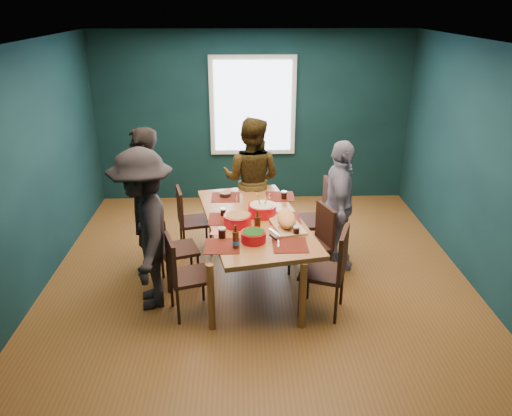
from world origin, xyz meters
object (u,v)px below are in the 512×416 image
at_px(chair_right_mid, 317,238).
at_px(bowl_dumpling, 262,209).
at_px(chair_left_near, 181,270).
at_px(cutting_board, 286,220).
at_px(chair_left_mid, 171,244).
at_px(person_back, 251,180).
at_px(chair_right_far, 318,214).
at_px(bowl_salad, 238,220).
at_px(person_far_left, 144,200).
at_px(person_near_left, 145,230).
at_px(person_right, 339,206).
at_px(dining_table, 254,225).
at_px(chair_left_far, 188,216).
at_px(bowl_herbs, 253,236).
at_px(chair_right_near, 332,265).

bearing_deg(chair_right_mid, bowl_dumpling, 153.16).
relative_size(chair_left_near, cutting_board, 1.23).
bearing_deg(chair_left_mid, chair_left_near, -92.06).
relative_size(person_back, cutting_board, 2.33).
distance_m(chair_right_far, bowl_salad, 1.26).
height_order(person_far_left, person_near_left, person_far_left).
distance_m(person_right, bowl_salad, 1.31).
relative_size(dining_table, chair_left_far, 2.52).
bearing_deg(person_near_left, bowl_salad, 95.47).
distance_m(person_back, bowl_dumpling, 1.07).
xyz_separation_m(chair_left_mid, bowl_herbs, (0.93, -0.50, 0.33)).
distance_m(chair_left_far, chair_left_near, 1.41).
height_order(person_right, person_near_left, person_near_left).
height_order(chair_left_far, chair_left_mid, chair_left_mid).
bearing_deg(person_right, chair_left_mid, 107.18).
xyz_separation_m(person_near_left, cutting_board, (1.50, 0.25, -0.01)).
bearing_deg(cutting_board, person_right, 23.79).
relative_size(chair_right_far, person_right, 0.64).
xyz_separation_m(bowl_salad, bowl_dumpling, (0.28, 0.27, 0.01)).
relative_size(chair_right_far, person_far_left, 0.59).
relative_size(chair_right_far, chair_right_mid, 1.13).
xyz_separation_m(chair_right_near, bowl_herbs, (-0.81, 0.13, 0.29)).
distance_m(chair_right_near, person_near_left, 1.98).
height_order(chair_left_far, chair_right_mid, chair_right_mid).
relative_size(chair_left_mid, bowl_dumpling, 2.78).
distance_m(chair_left_near, chair_right_far, 2.01).
bearing_deg(person_far_left, person_right, 89.88).
xyz_separation_m(dining_table, chair_left_far, (-0.84, 0.73, -0.20)).
height_order(bowl_salad, bowl_dumpling, bowl_dumpling).
relative_size(chair_left_far, bowl_salad, 2.90).
distance_m(chair_right_near, person_back, 2.04).
relative_size(chair_left_near, chair_right_mid, 0.98).
bearing_deg(chair_left_far, bowl_dumpling, -47.34).
height_order(person_far_left, person_right, person_far_left).
xyz_separation_m(person_near_left, bowl_salad, (0.97, 0.29, -0.02)).
bearing_deg(person_near_left, chair_right_far, 105.98).
height_order(chair_right_far, bowl_dumpling, bowl_dumpling).
distance_m(chair_right_mid, cutting_board, 0.55).
distance_m(chair_left_far, person_right, 1.93).
height_order(chair_right_far, chair_right_near, chair_right_far).
bearing_deg(chair_left_near, cutting_board, 5.00).
height_order(dining_table, bowl_salad, bowl_salad).
bearing_deg(bowl_dumpling, person_right, 13.11).
height_order(chair_left_far, person_near_left, person_near_left).
bearing_deg(person_back, person_near_left, 73.71).
distance_m(chair_left_near, person_back, 2.02).
xyz_separation_m(chair_right_near, person_far_left, (-2.09, 1.08, 0.32)).
relative_size(chair_left_near, bowl_herbs, 3.43).
xyz_separation_m(bowl_dumpling, cutting_board, (0.25, -0.30, -0.00)).
xyz_separation_m(chair_left_mid, person_near_left, (-0.20, -0.38, 0.35)).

